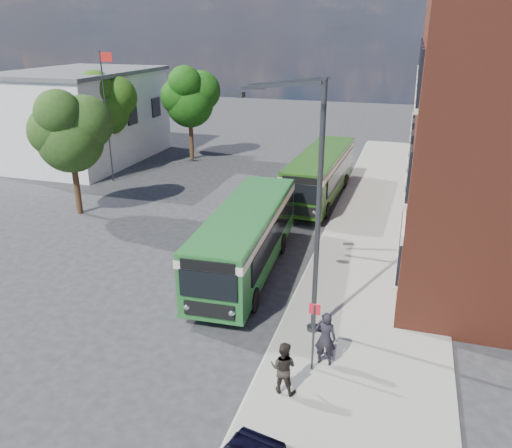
% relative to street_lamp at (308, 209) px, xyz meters
% --- Properties ---
extents(ground, '(120.00, 120.00, 0.00)m').
position_rel_street_lamp_xyz_m(ground, '(-4.84, 2.00, -4.79)').
color(ground, '#27272A').
rests_on(ground, ground).
extents(pavement, '(6.00, 48.00, 0.15)m').
position_rel_street_lamp_xyz_m(pavement, '(2.16, 10.00, -4.72)').
color(pavement, gray).
rests_on(pavement, ground).
extents(kerb_line, '(0.12, 48.00, 0.01)m').
position_rel_street_lamp_xyz_m(kerb_line, '(-0.89, 10.00, -4.79)').
color(kerb_line, beige).
rests_on(kerb_line, ground).
extents(white_building, '(9.40, 13.40, 7.30)m').
position_rel_street_lamp_xyz_m(white_building, '(-22.84, 20.00, -1.13)').
color(white_building, silver).
rests_on(white_building, ground).
extents(flagpole, '(0.95, 0.10, 9.00)m').
position_rel_street_lamp_xyz_m(flagpole, '(-17.29, 15.00, 0.15)').
color(flagpole, '#313335').
rests_on(flagpole, ground).
extents(street_lamp, '(2.96, 2.38, 9.00)m').
position_rel_street_lamp_xyz_m(street_lamp, '(0.00, 0.00, 0.00)').
color(street_lamp, '#313335').
rests_on(street_lamp, ground).
extents(bus_stop_sign, '(0.35, 0.08, 2.52)m').
position_rel_street_lamp_xyz_m(bus_stop_sign, '(0.76, -2.20, -3.28)').
color(bus_stop_sign, '#313335').
rests_on(bus_stop_sign, ground).
extents(bus_front, '(3.13, 10.54, 3.02)m').
position_rel_street_lamp_xyz_m(bus_front, '(-3.53, 4.06, -2.96)').
color(bus_front, '#226128').
rests_on(bus_front, ground).
extents(bus_rear, '(2.94, 11.17, 3.02)m').
position_rel_street_lamp_xyz_m(bus_rear, '(-2.24, 15.60, -2.96)').
color(bus_rear, '#224F13').
rests_on(bus_rear, ground).
extents(pedestrian_a, '(0.71, 0.48, 1.90)m').
position_rel_street_lamp_xyz_m(pedestrian_a, '(1.09, -1.80, -3.69)').
color(pedestrian_a, black).
rests_on(pedestrian_a, pavement).
extents(pedestrian_b, '(0.86, 0.69, 1.69)m').
position_rel_street_lamp_xyz_m(pedestrian_b, '(0.13, -3.50, -3.80)').
color(pedestrian_b, black).
rests_on(pedestrian_b, pavement).
extents(tree_left, '(4.36, 4.15, 7.37)m').
position_rel_street_lamp_xyz_m(tree_left, '(-15.43, 8.36, 0.20)').
color(tree_left, '#3B2515').
rests_on(tree_left, ground).
extents(tree_mid, '(4.50, 4.28, 7.61)m').
position_rel_street_lamp_xyz_m(tree_mid, '(-19.22, 17.59, 0.37)').
color(tree_mid, '#3B2515').
rests_on(tree_mid, ground).
extents(tree_right, '(4.56, 4.34, 7.70)m').
position_rel_street_lamp_xyz_m(tree_right, '(-14.47, 22.73, 0.43)').
color(tree_right, '#3B2515').
rests_on(tree_right, ground).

